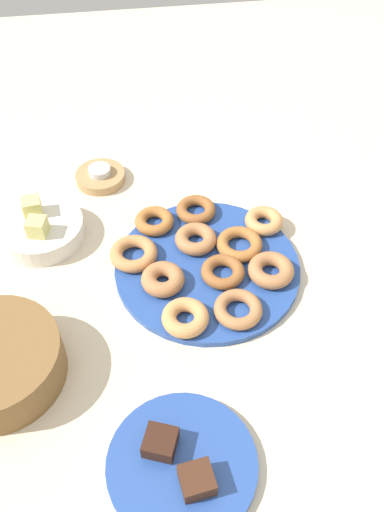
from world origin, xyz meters
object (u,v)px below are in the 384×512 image
(donut_8, at_px, (271,270))
(brownie_far, at_px, (160,442))
(donut_2, at_px, (163,279))
(donut_7, at_px, (134,254))
(donut_3, at_px, (185,318))
(donut_6, at_px, (239,244))
(donut_plate, at_px, (207,267))
(candle_holder, at_px, (100,177))
(melon_chunk_left, at_px, (37,227))
(donut_0, at_px, (223,272))
(donut_5, at_px, (196,239))
(cake_plate, at_px, (182,464))
(donut_10, at_px, (154,221))
(brownie_near, at_px, (197,480))
(tealight, at_px, (99,171))
(donut_1, at_px, (196,210))
(donut_9, at_px, (264,221))
(donut_4, at_px, (238,309))
(fruit_bowl, at_px, (42,230))
(melon_chunk_right, at_px, (32,207))

(donut_8, height_order, brownie_far, brownie_far)
(donut_2, xyz_separation_m, donut_7, (0.07, 0.05, -0.00))
(donut_3, relative_size, donut_6, 0.92)
(donut_3, bearing_deg, donut_plate, -25.60)
(candle_holder, bearing_deg, donut_2, -162.54)
(donut_8, distance_m, melon_chunk_left, 0.46)
(donut_0, height_order, donut_6, same)
(donut_5, height_order, cake_plate, donut_5)
(donut_plate, distance_m, donut_2, 0.10)
(donut_10, height_order, brownie_near, brownie_near)
(brownie_near, height_order, tealight, brownie_near)
(donut_7, xyz_separation_m, cake_plate, (-0.41, -0.04, -0.02))
(donut_6, bearing_deg, melon_chunk_left, 79.32)
(donut_plate, bearing_deg, donut_2, 111.75)
(donut_1, height_order, donut_9, donut_9)
(donut_plate, distance_m, donut_4, 0.13)
(brownie_near, bearing_deg, fruit_bowl, 23.41)
(donut_5, distance_m, donut_8, 0.16)
(donut_3, xyz_separation_m, donut_10, (0.25, 0.03, -0.00))
(brownie_far, xyz_separation_m, candle_holder, (0.65, 0.07, -0.02))
(donut_5, height_order, donut_7, donut_5)
(donut_plate, height_order, donut_2, donut_2)
(donut_8, bearing_deg, donut_4, 134.62)
(donut_4, bearing_deg, donut_9, -24.90)
(donut_2, height_order, tealight, donut_2)
(donut_4, xyz_separation_m, fruit_bowl, (0.26, 0.36, -0.00))
(donut_9, bearing_deg, donut_6, 131.60)
(donut_0, bearing_deg, tealight, 33.52)
(donut_3, relative_size, donut_8, 0.96)
(donut_2, bearing_deg, donut_8, -92.10)
(candle_holder, xyz_separation_m, fruit_bowl, (-0.16, 0.12, 0.01))
(donut_7, relative_size, donut_10, 1.16)
(donut_10, xyz_separation_m, melon_chunk_right, (0.04, 0.24, 0.03))
(tealight, bearing_deg, fruit_bowl, 142.84)
(donut_3, xyz_separation_m, donut_6, (0.16, -0.13, -0.00))
(donut_2, height_order, donut_8, donut_2)
(donut_2, xyz_separation_m, fruit_bowl, (0.17, 0.23, -0.01))
(donut_1, relative_size, donut_5, 0.99)
(donut_5, relative_size, brownie_near, 1.78)
(candle_holder, bearing_deg, donut_1, -128.29)
(donut_4, bearing_deg, donut_1, 7.21)
(donut_3, relative_size, brownie_far, 1.79)
(donut_7, height_order, melon_chunk_left, melon_chunk_left)
(cake_plate, bearing_deg, donut_8, -33.09)
(donut_0, relative_size, candle_holder, 0.75)
(donut_6, distance_m, candle_holder, 0.38)
(brownie_near, relative_size, melon_chunk_right, 1.30)
(donut_4, height_order, cake_plate, donut_4)
(donut_5, distance_m, donut_6, 0.09)
(donut_4, xyz_separation_m, cake_plate, (-0.25, 0.14, -0.02))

